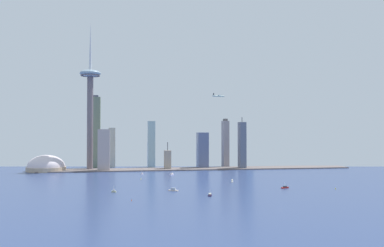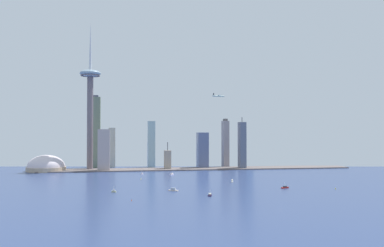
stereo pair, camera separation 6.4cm
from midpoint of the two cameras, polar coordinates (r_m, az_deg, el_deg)
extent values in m
plane|color=navy|center=(475.78, 11.86, -11.10)|extent=(6000.00, 6000.00, 0.00)
cube|color=#6B5E5C|center=(933.55, 0.96, -6.14)|extent=(680.68, 63.40, 2.16)
cylinder|color=slate|center=(935.48, -13.66, 0.27)|extent=(13.07, 13.07, 209.76)
ellipsoid|color=#8FA9BB|center=(943.83, -13.63, 6.64)|extent=(45.15, 45.15, 14.63)
torus|color=slate|center=(943.15, -13.63, 6.34)|extent=(41.31, 41.31, 2.93)
cone|color=silver|center=(953.71, -13.61, 10.20)|extent=(6.53, 6.53, 104.71)
cylinder|color=#BFA88D|center=(937.54, -19.17, -5.85)|extent=(80.68, 80.68, 8.99)
ellipsoid|color=silver|center=(937.18, -19.17, -5.57)|extent=(76.65, 76.65, 49.98)
cube|color=#87A6C4|center=(1042.90, 7.50, -1.40)|extent=(22.29, 24.19, 155.02)
cube|color=#4E5C66|center=(1045.82, 7.49, 3.16)|extent=(13.37, 14.51, 11.35)
cube|color=slate|center=(995.82, -13.00, -1.18)|extent=(23.89, 25.99, 162.64)
cube|color=#52526A|center=(999.22, -12.98, 3.62)|extent=(14.34, 15.60, 4.43)
cube|color=slate|center=(948.97, 6.80, -2.96)|extent=(14.01, 22.22, 104.32)
cylinder|color=#4C4C51|center=(948.88, 6.79, 0.52)|extent=(1.60, 1.60, 11.14)
cube|color=#9C9294|center=(990.64, 4.55, -2.78)|extent=(13.65, 22.90, 108.19)
cube|color=#5A5555|center=(990.64, 4.54, 0.50)|extent=(8.19, 13.74, 5.09)
cube|color=#B4A3A0|center=(903.96, -11.87, -3.56)|extent=(25.05, 17.97, 87.93)
cube|color=#A39687|center=(925.81, -3.33, -4.95)|extent=(14.55, 15.64, 41.92)
cylinder|color=#4C4C51|center=(924.30, -3.33, -3.09)|extent=(1.60, 1.60, 17.97)
cube|color=gray|center=(1021.88, 5.40, -4.32)|extent=(17.47, 15.30, 51.29)
cube|color=#9BBAC0|center=(987.73, -5.55, -2.80)|extent=(16.76, 24.93, 107.50)
cube|color=slate|center=(959.56, 1.44, -3.65)|extent=(23.90, 27.44, 80.97)
cube|color=beige|center=(997.47, -10.80, -3.22)|extent=(15.51, 14.77, 91.95)
cube|color=beige|center=(589.44, -10.55, -9.06)|extent=(6.38, 4.69, 2.18)
cube|color=silver|center=(589.16, -10.54, -8.86)|extent=(3.02, 2.43, 1.93)
cylinder|color=silver|center=(588.68, -10.54, -8.50)|extent=(0.24, 0.24, 5.44)
cube|color=#AB1F19|center=(636.15, 12.48, -8.49)|extent=(13.22, 8.75, 1.65)
cube|color=#273941|center=(635.94, 12.48, -8.34)|extent=(6.22, 4.72, 1.66)
cylinder|color=silver|center=(635.54, 12.48, -8.05)|extent=(0.24, 0.24, 4.83)
cube|color=white|center=(823.19, -6.79, -6.81)|extent=(5.39, 6.59, 1.90)
cube|color=#9F9DB1|center=(823.01, -6.79, -6.69)|extent=(2.79, 3.19, 1.77)
cylinder|color=silver|center=(822.69, -6.79, -6.45)|extent=(0.24, 0.24, 5.03)
cube|color=#221331|center=(550.60, 2.44, -9.69)|extent=(7.90, 14.92, 1.29)
cube|color=#EAE7C6|center=(550.37, 2.44, -9.53)|extent=(4.58, 6.86, 1.76)
cylinder|color=silver|center=(549.94, 2.44, -9.21)|extent=(0.24, 0.24, 4.33)
cube|color=beige|center=(594.25, -2.56, -9.05)|extent=(14.51, 10.75, 1.33)
cube|color=#98A5B4|center=(593.97, -2.55, -8.85)|extent=(6.97, 5.84, 2.88)
cube|color=white|center=(695.08, 5.46, -7.86)|extent=(6.05, 10.97, 2.15)
cube|color=silver|center=(694.82, 5.46, -7.67)|extent=(3.39, 5.06, 2.44)
cube|color=white|center=(808.77, -2.74, -6.91)|extent=(8.94, 10.87, 2.24)
cube|color=silver|center=(808.58, -2.74, -6.78)|extent=(4.59, 5.25, 1.56)
cone|color=#E54C19|center=(515.90, -8.21, -10.21)|extent=(1.03, 1.03, 2.05)
cone|color=yellow|center=(741.39, -6.95, -7.45)|extent=(1.77, 1.77, 1.66)
cone|color=yellow|center=(645.65, 18.88, -8.31)|extent=(1.59, 1.59, 2.47)
cylinder|color=#A9C9C1|center=(956.49, 3.58, 3.73)|extent=(28.18, 9.13, 3.00)
sphere|color=#A9C9C1|center=(962.72, 4.34, 3.70)|extent=(3.00, 3.00, 3.00)
cube|color=#A9C9C1|center=(956.60, 3.58, 3.81)|extent=(9.89, 30.28, 0.50)
cube|color=#A9C9C1|center=(951.42, 2.94, 3.78)|extent=(4.59, 10.85, 0.40)
cube|color=#2D333D|center=(951.73, 2.94, 3.99)|extent=(2.37, 1.00, 5.00)
camera|label=1|loc=(0.03, -90.00, 0.00)|focal=39.34mm
camera|label=2|loc=(0.03, 90.00, 0.00)|focal=39.34mm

